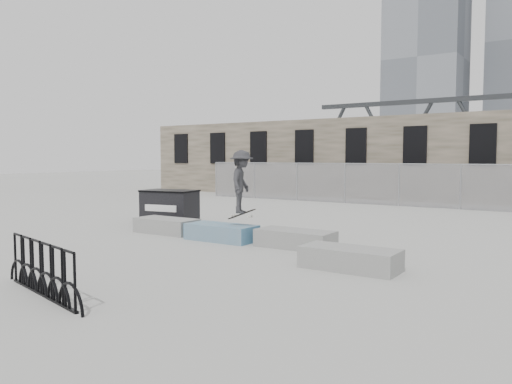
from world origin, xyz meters
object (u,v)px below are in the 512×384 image
Objects in this scene: planter_offset at (350,258)px; bike_rack at (42,270)px; dumpster at (170,207)px; planter_far_left at (167,225)px; planter_center_right at (295,238)px; skateboarder at (242,182)px; planter_center_left at (221,232)px.

planter_offset is 0.65× the size of bike_rack.
planter_far_left is at bearing -59.33° from dumpster.
planter_center_right is 1.01× the size of dumpster.
dumpster is (-1.23, 1.43, 0.36)m from planter_far_left.
planter_center_right is (4.47, 0.04, 0.00)m from planter_far_left.
skateboarder is at bearing -177.79° from planter_center_right.
planter_offset is at bearing -12.86° from planter_far_left.
dumpster reaches higher than planter_center_right.
planter_center_left is at bearing 162.77° from planter_offset.
planter_far_left is 1.00× the size of planter_center_left.
planter_center_right is 5.88m from dumpster.
planter_center_right is 2.66m from planter_offset.
planter_center_right is at bearing 144.32° from planter_offset.
planter_far_left is at bearing -179.50° from planter_center_right.
dumpster is 0.64× the size of bike_rack.
skateboarder reaches higher than dumpster.
planter_far_left is 1.00× the size of planter_offset.
bike_rack is at bearing -101.95° from planter_center_right.
bike_rack is 6.30m from skateboarder.
planter_far_left and planter_center_left have the same top height.
planter_center_left and planter_center_right have the same top height.
planter_offset is 1.01× the size of dumpster.
bike_rack is (0.92, -6.05, 0.19)m from planter_center_left.
planter_center_right is at bearing -23.67° from dumpster.
planter_far_left is 6.80m from planter_offset.
skateboarder is (-3.80, 1.49, 1.40)m from planter_offset.
skateboarder is (2.83, -0.02, 1.40)m from planter_far_left.
dumpster is at bearing 130.60° from planter_far_left.
bike_rack is at bearing -63.08° from planter_far_left.
skateboarder reaches higher than bike_rack.
dumpster is (-7.86, 2.95, 0.36)m from planter_offset.
planter_center_left is 3.82m from dumpster.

